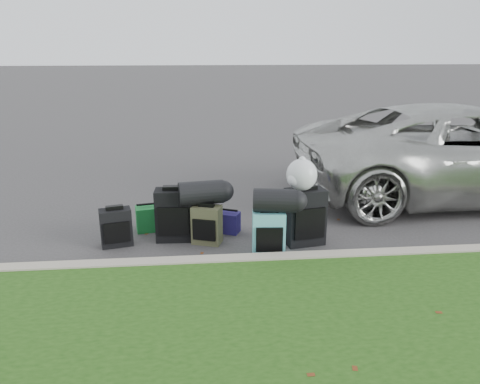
{
  "coord_description": "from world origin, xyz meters",
  "views": [
    {
      "loc": [
        -0.67,
        -5.86,
        2.45
      ],
      "look_at": [
        -0.1,
        0.2,
        0.55
      ],
      "focal_mm": 35.0,
      "sensor_mm": 36.0,
      "label": 1
    }
  ],
  "objects": [
    {
      "name": "suitcase_teal",
      "position": [
        0.17,
        -0.65,
        0.28
      ],
      "size": [
        0.41,
        0.26,
        0.56
      ],
      "primitive_type": "cube",
      "rotation": [
        0.0,
        0.0,
        -0.08
      ],
      "color": "teal",
      "rests_on": "ground"
    },
    {
      "name": "ground",
      "position": [
        0.0,
        0.0,
        0.0
      ],
      "size": [
        120.0,
        120.0,
        0.0
      ],
      "primitive_type": "plane",
      "color": "#383535",
      "rests_on": "ground"
    },
    {
      "name": "suitcase_large_black_left",
      "position": [
        -0.99,
        -0.06,
        0.34
      ],
      "size": [
        0.49,
        0.31,
        0.69
      ],
      "primitive_type": "cube",
      "rotation": [
        0.0,
        0.0,
        -0.04
      ],
      "color": "black",
      "rests_on": "ground"
    },
    {
      "name": "suitcase_small_black",
      "position": [
        -1.72,
        -0.18,
        0.24
      ],
      "size": [
        0.43,
        0.3,
        0.49
      ],
      "primitive_type": "cube",
      "rotation": [
        0.0,
        0.0,
        0.24
      ],
      "color": "black",
      "rests_on": "ground"
    },
    {
      "name": "suitcase_large_black_right",
      "position": [
        0.68,
        -0.35,
        0.36
      ],
      "size": [
        0.53,
        0.37,
        0.73
      ],
      "primitive_type": "cube",
      "rotation": [
        0.0,
        0.0,
        0.18
      ],
      "color": "black",
      "rests_on": "ground"
    },
    {
      "name": "duffel_left",
      "position": [
        -0.63,
        -0.12,
        0.65
      ],
      "size": [
        0.61,
        0.39,
        0.31
      ],
      "primitive_type": "cylinder",
      "rotation": [
        0.0,
        1.57,
        0.15
      ],
      "color": "black",
      "rests_on": "suitcase_olive"
    },
    {
      "name": "tote_navy",
      "position": [
        -0.25,
        0.12,
        0.14
      ],
      "size": [
        0.33,
        0.3,
        0.28
      ],
      "primitive_type": "cube",
      "rotation": [
        0.0,
        0.0,
        -0.41
      ],
      "color": "navy",
      "rests_on": "ground"
    },
    {
      "name": "tote_green",
      "position": [
        -1.38,
        0.29,
        0.17
      ],
      "size": [
        0.34,
        0.29,
        0.34
      ],
      "primitive_type": "cube",
      "rotation": [
        0.0,
        0.0,
        0.19
      ],
      "color": "#197430",
      "rests_on": "ground"
    },
    {
      "name": "curb",
      "position": [
        0.0,
        -1.0,
        0.07
      ],
      "size": [
        120.0,
        0.18,
        0.15
      ],
      "primitive_type": "cube",
      "color": "#9E937F",
      "rests_on": "ground"
    },
    {
      "name": "trash_bag",
      "position": [
        0.62,
        -0.35,
        0.92
      ],
      "size": [
        0.39,
        0.39,
        0.39
      ],
      "primitive_type": "sphere",
      "color": "silver",
      "rests_on": "suitcase_large_black_right"
    },
    {
      "name": "duffel_right",
      "position": [
        0.24,
        -0.65,
        0.7
      ],
      "size": [
        0.55,
        0.37,
        0.28
      ],
      "primitive_type": "cylinder",
      "rotation": [
        0.0,
        1.57,
        -0.17
      ],
      "color": "black",
      "rests_on": "suitcase_teal"
    },
    {
      "name": "suitcase_olive",
      "position": [
        -0.57,
        -0.21,
        0.25
      ],
      "size": [
        0.42,
        0.33,
        0.5
      ],
      "primitive_type": "cube",
      "rotation": [
        0.0,
        0.0,
        -0.33
      ],
      "color": "#393A25",
      "rests_on": "ground"
    },
    {
      "name": "suv",
      "position": [
        3.78,
        1.36,
        0.77
      ],
      "size": [
        5.58,
        2.59,
        1.55
      ],
      "primitive_type": "imported",
      "rotation": [
        0.0,
        0.0,
        1.57
      ],
      "color": "#B7B7B2",
      "rests_on": "ground"
    }
  ]
}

